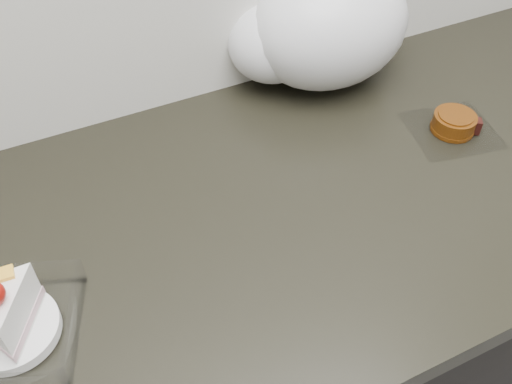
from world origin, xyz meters
name	(u,v)px	position (x,y,z in m)	size (l,w,h in m)	color
counter	(272,349)	(0.00, 1.69, 0.45)	(2.04, 0.64, 0.90)	black
cake_tray	(7,321)	(-0.40, 1.63, 0.93)	(0.21, 0.21, 0.13)	white
mooncake_wrap	(454,124)	(0.35, 1.71, 0.91)	(0.17, 0.16, 0.03)	white
plastic_bag	(319,28)	(0.21, 1.95, 1.01)	(0.35, 0.26, 0.27)	silver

